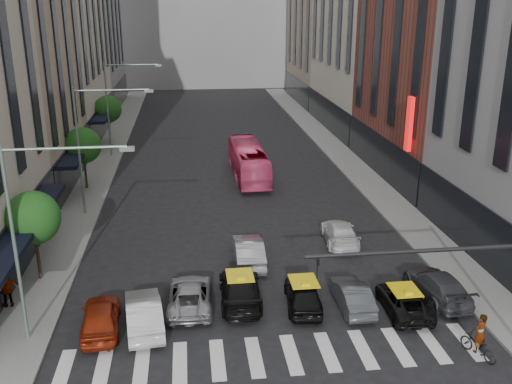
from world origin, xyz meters
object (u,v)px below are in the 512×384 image
object	(u,v)px
motorcycle	(478,346)
bus	(248,161)
pedestrian_far	(7,290)
taxi_center	(303,294)
car_red	(101,317)
taxi_left	(240,289)
streetlamp_near	(34,217)
streetlamp_far	(117,97)
car_white_front	(144,313)
streetlamp_mid	(92,134)

from	to	relation	value
motorcycle	bus	bearing A→B (deg)	-98.74
pedestrian_far	taxi_center	bearing A→B (deg)	164.21
car_red	taxi_left	xyz separation A→B (m)	(6.64, 1.89, 0.01)
streetlamp_near	streetlamp_far	xyz separation A→B (m)	(0.00, 32.00, 0.00)
taxi_left	motorcycle	distance (m)	11.37
taxi_left	bus	distance (m)	21.52
streetlamp_near	bus	distance (m)	26.71
car_white_front	motorcycle	world-z (taller)	car_white_front
streetlamp_mid	car_white_front	size ratio (longest dim) A/B	1.96
streetlamp_far	pedestrian_far	size ratio (longest dim) A/B	4.79
taxi_center	bus	bearing A→B (deg)	-84.14
car_white_front	taxi_left	bearing A→B (deg)	-165.84
streetlamp_mid	bus	bearing A→B (deg)	33.33
streetlamp_far	car_white_front	xyz separation A→B (m)	(4.19, -31.52, -5.15)
car_white_front	pedestrian_far	distance (m)	7.20
taxi_center	motorcycle	xyz separation A→B (m)	(6.62, -5.04, -0.21)
streetlamp_near	streetlamp_far	distance (m)	32.00
car_white_front	taxi_left	xyz separation A→B (m)	(4.68, 1.83, -0.03)
streetlamp_near	car_white_front	size ratio (longest dim) A/B	1.96
bus	motorcycle	bearing A→B (deg)	103.09
taxi_left	pedestrian_far	bearing A→B (deg)	-1.40
car_white_front	pedestrian_far	world-z (taller)	pedestrian_far
streetlamp_far	pedestrian_far	xyz separation A→B (m)	(-2.56, -29.05, -4.81)
streetlamp_near	taxi_left	xyz separation A→B (m)	(8.87, 2.31, -5.18)
taxi_center	motorcycle	size ratio (longest dim) A/B	2.19
taxi_left	car_red	bearing A→B (deg)	17.69
car_red	bus	distance (m)	25.06
streetlamp_near	motorcycle	world-z (taller)	streetlamp_near
streetlamp_mid	streetlamp_far	world-z (taller)	same
streetlamp_mid	taxi_left	xyz separation A→B (m)	(8.87, -13.69, -5.18)
car_red	motorcycle	distance (m)	16.83
streetlamp_near	car_white_front	distance (m)	6.66
car_red	taxi_left	bearing A→B (deg)	-168.30
streetlamp_far	car_red	world-z (taller)	streetlamp_far
streetlamp_far	motorcycle	distance (m)	40.53
taxi_center	bus	xyz separation A→B (m)	(-0.32, 22.22, 0.76)
streetlamp_near	bus	world-z (taller)	streetlamp_near
streetlamp_far	car_white_front	size ratio (longest dim) A/B	1.96
streetlamp_far	bus	bearing A→B (deg)	-35.73
streetlamp_far	taxi_left	distance (m)	31.42
streetlamp_near	bus	size ratio (longest dim) A/B	0.86
streetlamp_near	streetlamp_mid	world-z (taller)	same
motorcycle	pedestrian_far	size ratio (longest dim) A/B	1.01
streetlamp_near	taxi_left	distance (m)	10.53
taxi_left	car_white_front	bearing A→B (deg)	23.23
car_red	taxi_center	size ratio (longest dim) A/B	1.03
streetlamp_mid	motorcycle	world-z (taller)	streetlamp_mid
streetlamp_near	taxi_left	size ratio (longest dim) A/B	1.79
pedestrian_far	bus	bearing A→B (deg)	-134.16
car_white_front	motorcycle	size ratio (longest dim) A/B	2.43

